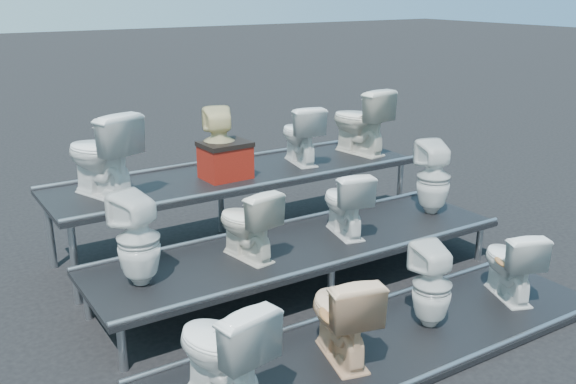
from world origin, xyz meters
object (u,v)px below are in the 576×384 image
red_crate (225,162)px  toilet_5 (247,223)px  toilet_3 (510,262)px  toilet_7 (433,177)px  toilet_4 (138,239)px  toilet_0 (222,349)px  toilet_1 (341,314)px  toilet_2 (432,285)px  toilet_11 (360,121)px  toilet_8 (101,154)px  toilet_6 (345,202)px  toilet_9 (219,143)px  toilet_10 (300,134)px

red_crate → toilet_5: bearing=-111.2°
toilet_3 → red_crate: (-1.66, 2.50, 0.63)m
toilet_7 → red_crate: (-1.92, 1.20, 0.17)m
toilet_4 → toilet_0: bearing=74.6°
toilet_1 → red_crate: 2.59m
toilet_2 → toilet_11: size_ratio=0.91×
toilet_0 → toilet_4: toilet_4 is taller
toilet_4 → toilet_8: bearing=-115.0°
toilet_2 → toilet_6: 1.35m
toilet_7 → toilet_11: size_ratio=0.99×
toilet_0 → toilet_1: size_ratio=1.07×
toilet_8 → toilet_9: toilet_8 is taller
toilet_2 → toilet_4: size_ratio=0.93×
toilet_3 → toilet_11: (0.24, 2.60, 0.86)m
toilet_10 → toilet_11: bearing=-169.8°
toilet_1 → toilet_2: size_ratio=1.02×
toilet_2 → toilet_10: bearing=-88.0°
toilet_4 → red_crate: toilet_4 is taller
toilet_8 → toilet_9: bearing=159.7°
toilet_11 → toilet_1: bearing=41.6°
toilet_3 → red_crate: 3.07m
toilet_1 → toilet_3: toilet_1 is taller
toilet_6 → toilet_3: bearing=138.9°
toilet_0 → red_crate: 2.89m
red_crate → toilet_6: bearing=-62.1°
toilet_11 → toilet_7: bearing=82.3°
toilet_4 → toilet_11: toilet_11 is taller
toilet_1 → toilet_11: 3.50m
toilet_6 → red_crate: (-0.71, 1.20, 0.24)m
toilet_9 → toilet_0: bearing=81.5°
toilet_0 → toilet_6: 2.44m
toilet_0 → toilet_2: (1.99, 0.00, -0.03)m
toilet_1 → toilet_4: size_ratio=0.95×
toilet_7 → toilet_9: bearing=-16.2°
toilet_3 → toilet_6: toilet_6 is taller
toilet_4 → toilet_10: toilet_10 is taller
toilet_2 → toilet_11: bearing=-105.5°
toilet_4 → toilet_9: toilet_9 is taller
toilet_1 → toilet_2: bearing=-165.9°
toilet_2 → toilet_3: toilet_2 is taller
toilet_10 → toilet_11: toilet_11 is taller
toilet_0 → toilet_8: toilet_8 is taller
toilet_4 → toilet_7: toilet_7 is taller
toilet_1 → toilet_9: bearing=-81.8°
toilet_2 → toilet_8: 3.37m
toilet_7 → toilet_11: toilet_11 is taller
toilet_6 → red_crate: 1.42m
toilet_4 → toilet_8: 1.37m
toilet_4 → red_crate: bearing=-159.7°
toilet_2 → toilet_6: bearing=-82.0°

